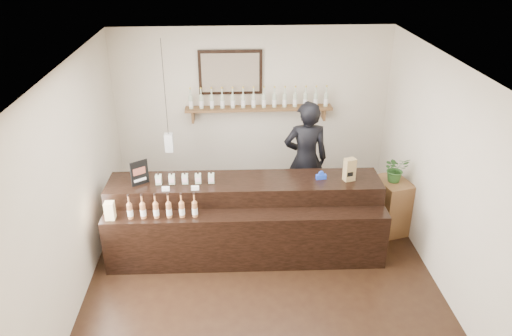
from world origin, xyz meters
The scene contains 10 objects.
ground centered at (0.00, 0.00, 0.00)m, with size 5.00×5.00×0.00m, color black.
room_shell centered at (0.00, 0.00, 1.70)m, with size 5.00×5.00×5.00m.
back_wall_decor centered at (-0.14, 2.37, 1.75)m, with size 2.66×0.96×1.69m.
counter centered at (-0.20, 0.56, 0.49)m, with size 3.76×1.06×1.22m.
promo_sign centered at (-1.60, 0.66, 1.22)m, with size 0.21×0.16×0.34m.
paper_bag centered at (1.23, 0.63, 1.21)m, with size 0.17×0.15×0.32m.
tape_dispenser centered at (0.86, 0.68, 1.09)m, with size 0.14×0.07×0.12m.
side_cabinet centered at (2.00, 0.98, 0.41)m, with size 0.54×0.66×0.83m.
potted_plant centered at (2.00, 0.98, 1.02)m, with size 0.35×0.30×0.39m, color #2E5C25.
shopkeeper centered at (0.78, 1.55, 1.06)m, with size 0.77×0.51×2.12m, color black.
Camera 1 is at (-0.38, -5.37, 4.17)m, focal length 35.00 mm.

